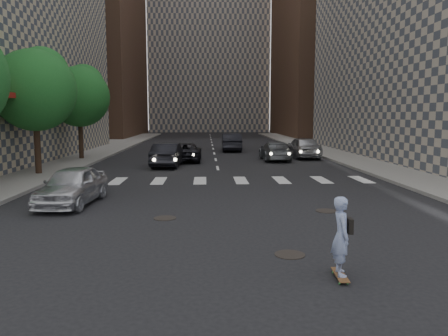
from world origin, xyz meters
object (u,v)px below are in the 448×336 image
object	(u,v)px
skateboarder	(342,236)
traffic_car_a	(168,155)
silver_sedan	(72,186)
tree_b	(36,87)
traffic_car_b	(275,151)
tree_c	(80,94)
traffic_car_e	(231,142)
traffic_car_c	(186,152)
traffic_car_d	(303,147)

from	to	relation	value
skateboarder	traffic_car_a	xyz separation A→B (m)	(-4.97, 18.93, -0.13)
skateboarder	silver_sedan	size ratio (longest dim) A/B	0.41
tree_b	skateboarder	size ratio (longest dim) A/B	4.02
silver_sedan	traffic_car_b	size ratio (longest dim) A/B	0.87
traffic_car_a	tree_c	bearing A→B (deg)	-28.80
tree_c	traffic_car_a	world-z (taller)	tree_c
traffic_car_a	traffic_car_b	size ratio (longest dim) A/B	0.95
traffic_car_e	tree_b	bearing A→B (deg)	55.50
silver_sedan	skateboarder	bearing A→B (deg)	-40.54
tree_c	tree_b	bearing A→B (deg)	-90.00
silver_sedan	traffic_car_a	xyz separation A→B (m)	(2.44, 11.46, 0.04)
skateboarder	traffic_car_c	distance (m)	22.35
traffic_car_a	traffic_car_c	bearing A→B (deg)	-102.92
skateboarder	traffic_car_a	bearing A→B (deg)	109.33
traffic_car_a	traffic_car_d	bearing A→B (deg)	-147.73
skateboarder	silver_sedan	bearing A→B (deg)	139.41
tree_c	traffic_car_b	world-z (taller)	tree_c
skateboarder	traffic_car_b	world-z (taller)	skateboarder
traffic_car_b	traffic_car_e	xyz separation A→B (m)	(-2.59, 8.09, 0.12)
silver_sedan	traffic_car_a	size ratio (longest dim) A/B	0.91
traffic_car_c	traffic_car_d	bearing A→B (deg)	-166.39
tree_c	traffic_car_e	size ratio (longest dim) A/B	1.38
traffic_car_a	traffic_car_b	world-z (taller)	traffic_car_a
tree_c	traffic_car_d	xyz separation A→B (m)	(15.95, 0.86, -3.85)
tree_b	skateboarder	xyz separation A→B (m)	(11.37, -15.12, -3.79)
traffic_car_b	traffic_car_e	size ratio (longest dim) A/B	0.97
tree_b	silver_sedan	xyz separation A→B (m)	(3.95, -7.65, -3.96)
skateboarder	tree_c	bearing A→B (deg)	120.80
traffic_car_a	tree_b	bearing A→B (deg)	35.23
tree_b	traffic_car_d	bearing A→B (deg)	29.05
tree_b	traffic_car_c	world-z (taller)	tree_b
traffic_car_a	traffic_car_e	size ratio (longest dim) A/B	0.92
tree_c	traffic_car_d	bearing A→B (deg)	3.10
traffic_car_a	traffic_car_e	world-z (taller)	traffic_car_e
silver_sedan	traffic_car_a	world-z (taller)	traffic_car_a
traffic_car_e	skateboarder	bearing A→B (deg)	91.76
tree_b	tree_c	world-z (taller)	same
skateboarder	tree_b	bearing A→B (deg)	131.55
skateboarder	traffic_car_d	world-z (taller)	skateboarder
traffic_car_c	traffic_car_d	distance (m)	8.84
traffic_car_e	traffic_car_c	bearing A→B (deg)	67.73
tree_b	traffic_car_b	bearing A→B (deg)	28.18
tree_c	skateboarder	distance (m)	26.04
traffic_car_e	traffic_car_a	bearing A→B (deg)	69.29
tree_c	traffic_car_d	world-z (taller)	tree_c
traffic_car_a	traffic_car_d	xyz separation A→B (m)	(9.56, 5.05, 0.07)
silver_sedan	traffic_car_b	world-z (taller)	silver_sedan
silver_sedan	traffic_car_a	bearing A→B (deg)	82.66
traffic_car_e	tree_c	bearing A→B (deg)	34.95
skateboarder	traffic_car_e	bearing A→B (deg)	95.23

